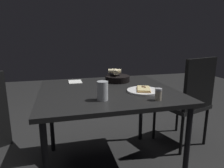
{
  "coord_description": "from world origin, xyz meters",
  "views": [
    {
      "loc": [
        -1.54,
        0.36,
        1.14
      ],
      "look_at": [
        0.01,
        -0.04,
        0.76
      ],
      "focal_mm": 32.5,
      "sensor_mm": 36.0,
      "label": 1
    }
  ],
  "objects_px": {
    "dining_table": "(108,97)",
    "pepper_shaker": "(158,95)",
    "beer_glass": "(103,92)",
    "bread_basket": "(117,77)",
    "chair_near": "(189,98)",
    "pizza_plate": "(143,90)"
  },
  "relations": [
    {
      "from": "dining_table",
      "to": "bread_basket",
      "type": "xyz_separation_m",
      "value": [
        0.28,
        -0.16,
        0.1
      ]
    },
    {
      "from": "bread_basket",
      "to": "beer_glass",
      "type": "bearing_deg",
      "value": 154.6
    },
    {
      "from": "beer_glass",
      "to": "pepper_shaker",
      "type": "distance_m",
      "value": 0.38
    },
    {
      "from": "bread_basket",
      "to": "beer_glass",
      "type": "height_order",
      "value": "beer_glass"
    },
    {
      "from": "dining_table",
      "to": "chair_near",
      "type": "bearing_deg",
      "value": -78.37
    },
    {
      "from": "beer_glass",
      "to": "dining_table",
      "type": "bearing_deg",
      "value": -20.56
    },
    {
      "from": "dining_table",
      "to": "pepper_shaker",
      "type": "relative_size",
      "value": 13.06
    },
    {
      "from": "pepper_shaker",
      "to": "chair_near",
      "type": "bearing_deg",
      "value": -49.49
    },
    {
      "from": "bread_basket",
      "to": "pepper_shaker",
      "type": "xyz_separation_m",
      "value": [
        -0.63,
        -0.11,
        -0.0
      ]
    },
    {
      "from": "pizza_plate",
      "to": "dining_table",
      "type": "bearing_deg",
      "value": 63.73
    },
    {
      "from": "bread_basket",
      "to": "beer_glass",
      "type": "distance_m",
      "value": 0.59
    },
    {
      "from": "dining_table",
      "to": "beer_glass",
      "type": "bearing_deg",
      "value": 159.44
    },
    {
      "from": "bread_basket",
      "to": "chair_near",
      "type": "bearing_deg",
      "value": -97.13
    },
    {
      "from": "pizza_plate",
      "to": "pepper_shaker",
      "type": "bearing_deg",
      "value": -177.23
    },
    {
      "from": "dining_table",
      "to": "bread_basket",
      "type": "bearing_deg",
      "value": -29.53
    },
    {
      "from": "dining_table",
      "to": "beer_glass",
      "type": "distance_m",
      "value": 0.3
    },
    {
      "from": "pizza_plate",
      "to": "pepper_shaker",
      "type": "xyz_separation_m",
      "value": [
        -0.22,
        -0.01,
        0.03
      ]
    },
    {
      "from": "bread_basket",
      "to": "beer_glass",
      "type": "xyz_separation_m",
      "value": [
        -0.53,
        0.25,
        0.02
      ]
    },
    {
      "from": "pizza_plate",
      "to": "beer_glass",
      "type": "height_order",
      "value": "beer_glass"
    },
    {
      "from": "pepper_shaker",
      "to": "beer_glass",
      "type": "bearing_deg",
      "value": 74.98
    },
    {
      "from": "beer_glass",
      "to": "bread_basket",
      "type": "bearing_deg",
      "value": -25.4
    },
    {
      "from": "bread_basket",
      "to": "pepper_shaker",
      "type": "distance_m",
      "value": 0.64
    }
  ]
}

